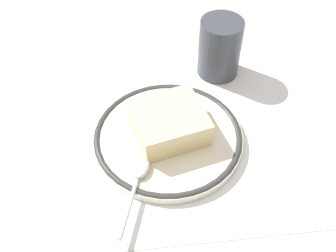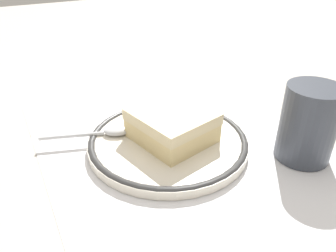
% 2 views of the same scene
% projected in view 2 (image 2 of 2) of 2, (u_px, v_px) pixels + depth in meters
% --- Properties ---
extents(ground_plane, '(2.40, 2.40, 0.00)m').
position_uv_depth(ground_plane, '(186.00, 151.00, 0.45)').
color(ground_plane, '#B7B2A8').
extents(placemat, '(0.53, 0.36, 0.00)m').
position_uv_depth(placemat, '(186.00, 150.00, 0.45)').
color(placemat, white).
rests_on(placemat, ground_plane).
extents(plate, '(0.22, 0.22, 0.01)m').
position_uv_depth(plate, '(168.00, 141.00, 0.46)').
color(plate, silver).
rests_on(plate, placemat).
extents(cake_slice, '(0.12, 0.11, 0.04)m').
position_uv_depth(cake_slice, '(172.00, 125.00, 0.44)').
color(cake_slice, beige).
rests_on(cake_slice, plate).
extents(spoon, '(0.05, 0.12, 0.01)m').
position_uv_depth(spoon, '(109.00, 131.00, 0.46)').
color(spoon, silver).
rests_on(spoon, plate).
extents(cup, '(0.07, 0.07, 0.10)m').
position_uv_depth(cup, '(307.00, 128.00, 0.42)').
color(cup, '#383D47').
rests_on(cup, placemat).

